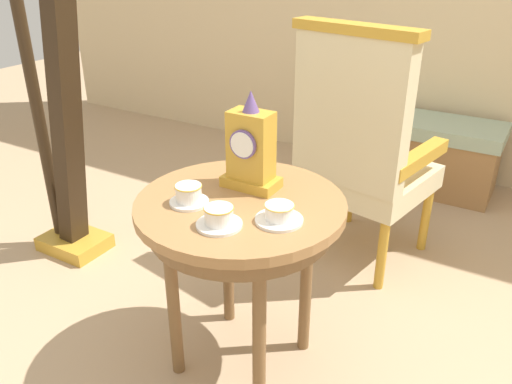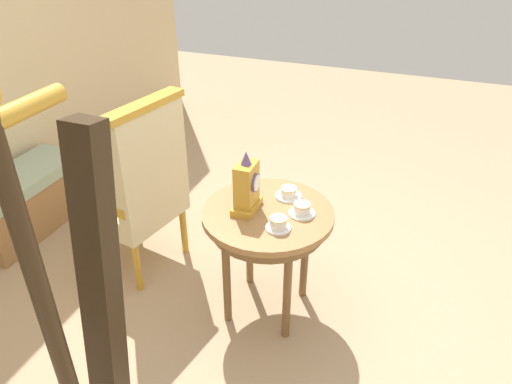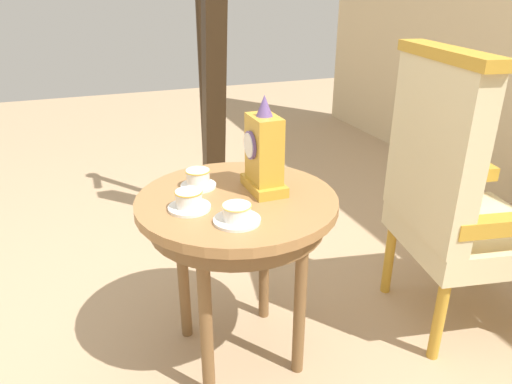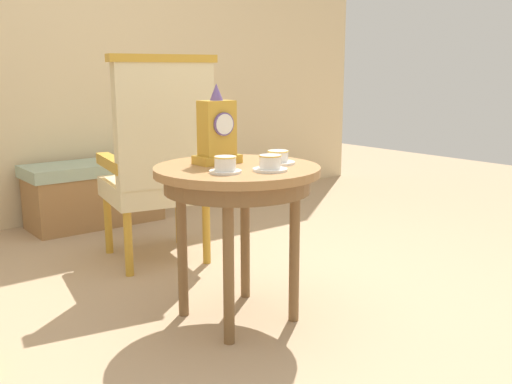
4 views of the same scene
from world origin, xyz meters
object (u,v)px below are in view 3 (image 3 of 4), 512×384
Objects in this scene: side_table at (237,218)px; teacup_center at (237,214)px; teacup_left at (198,179)px; teacup_right at (189,201)px; harp at (211,109)px; armchair at (454,194)px; mantel_clock at (264,154)px.

teacup_center reaches higher than side_table.
teacup_right is at bearing -23.72° from teacup_left.
teacup_left is 0.07× the size of harp.
armchair is 1.37m from harp.
teacup_center is 0.13× the size of armchair.
side_table is 0.40× the size of harp.
mantel_clock is at bearing 139.99° from teacup_center.
mantel_clock is (-0.06, 0.28, 0.11)m from teacup_right.
side_table is at bearing -77.49° from mantel_clock.
teacup_center is at bearing 39.46° from teacup_right.
teacup_right reaches higher than side_table.
side_table is at bearing -11.56° from harp.
teacup_center is 0.28m from mantel_clock.
teacup_left is 0.99m from armchair.
harp is at bearing 160.78° from teacup_right.
mantel_clock is at bearing 62.71° from teacup_left.
harp is (-1.09, 0.12, -0.11)m from mantel_clock.
armchair is at bearing 86.01° from teacup_right.
teacup_right is 1.03m from armchair.
teacup_center is at bearing -85.72° from armchair.
teacup_left is 0.31m from teacup_center.
teacup_left is 0.92× the size of teacup_right.
mantel_clock reaches higher than teacup_right.
teacup_center is (0.30, 0.04, -0.01)m from teacup_left.
teacup_right is at bearing -78.35° from mantel_clock.
armchair reaches higher than side_table.
teacup_right is at bearing -78.89° from side_table.
teacup_left is 0.38× the size of mantel_clock.
mantel_clock is (-0.20, 0.17, 0.11)m from teacup_center.
teacup_center is at bearing -12.52° from harp.
teacup_left reaches higher than side_table.
mantel_clock is 0.78m from armchair.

